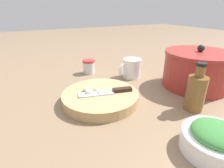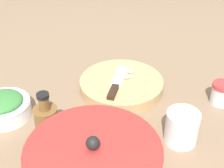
{
  "view_description": "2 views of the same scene",
  "coord_description": "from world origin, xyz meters",
  "px_view_note": "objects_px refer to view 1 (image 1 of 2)",
  "views": [
    {
      "loc": [
        0.49,
        -0.31,
        0.32
      ],
      "look_at": [
        -0.02,
        -0.04,
        0.06
      ],
      "focal_mm": 28.0,
      "sensor_mm": 36.0,
      "label": 1
    },
    {
      "loc": [
        0.0,
        0.77,
        0.6
      ],
      "look_at": [
        0.0,
        -0.04,
        0.05
      ],
      "focal_mm": 50.0,
      "sensor_mm": 36.0,
      "label": 2
    }
  ],
  "objects_px": {
    "herb_bowl": "(215,140)",
    "coffee_mug": "(132,68)",
    "cutting_board": "(100,97)",
    "spice_jar": "(89,66)",
    "oil_bottle": "(196,92)",
    "chef_knife": "(109,92)",
    "garlic_cloves": "(90,91)",
    "stock_pot": "(197,69)"
  },
  "relations": [
    {
      "from": "stock_pot",
      "to": "herb_bowl",
      "type": "bearing_deg",
      "value": -45.08
    },
    {
      "from": "cutting_board",
      "to": "herb_bowl",
      "type": "xyz_separation_m",
      "value": [
        0.35,
        0.14,
        0.02
      ]
    },
    {
      "from": "spice_jar",
      "to": "coffee_mug",
      "type": "height_order",
      "value": "coffee_mug"
    },
    {
      "from": "cutting_board",
      "to": "spice_jar",
      "type": "xyz_separation_m",
      "value": [
        -0.31,
        0.07,
        0.02
      ]
    },
    {
      "from": "spice_jar",
      "to": "stock_pot",
      "type": "bearing_deg",
      "value": 42.91
    },
    {
      "from": "cutting_board",
      "to": "oil_bottle",
      "type": "relative_size",
      "value": 1.68
    },
    {
      "from": "cutting_board",
      "to": "chef_knife",
      "type": "height_order",
      "value": "chef_knife"
    },
    {
      "from": "coffee_mug",
      "to": "oil_bottle",
      "type": "bearing_deg",
      "value": 2.76
    },
    {
      "from": "garlic_cloves",
      "to": "stock_pot",
      "type": "height_order",
      "value": "stock_pot"
    },
    {
      "from": "herb_bowl",
      "to": "oil_bottle",
      "type": "relative_size",
      "value": 0.96
    },
    {
      "from": "oil_bottle",
      "to": "garlic_cloves",
      "type": "bearing_deg",
      "value": -126.2
    },
    {
      "from": "cutting_board",
      "to": "herb_bowl",
      "type": "bearing_deg",
      "value": 21.62
    },
    {
      "from": "chef_knife",
      "to": "herb_bowl",
      "type": "relative_size",
      "value": 1.24
    },
    {
      "from": "cutting_board",
      "to": "stock_pot",
      "type": "distance_m",
      "value": 0.43
    },
    {
      "from": "herb_bowl",
      "to": "spice_jar",
      "type": "bearing_deg",
      "value": -174.4
    },
    {
      "from": "garlic_cloves",
      "to": "coffee_mug",
      "type": "xyz_separation_m",
      "value": [
        -0.14,
        0.27,
        0.0
      ]
    },
    {
      "from": "chef_knife",
      "to": "garlic_cloves",
      "type": "bearing_deg",
      "value": 76.26
    },
    {
      "from": "cutting_board",
      "to": "spice_jar",
      "type": "height_order",
      "value": "spice_jar"
    },
    {
      "from": "garlic_cloves",
      "to": "spice_jar",
      "type": "relative_size",
      "value": 0.91
    },
    {
      "from": "herb_bowl",
      "to": "stock_pot",
      "type": "xyz_separation_m",
      "value": [
        -0.28,
        0.28,
        0.04
      ]
    },
    {
      "from": "herb_bowl",
      "to": "spice_jar",
      "type": "relative_size",
      "value": 2.21
    },
    {
      "from": "garlic_cloves",
      "to": "spice_jar",
      "type": "distance_m",
      "value": 0.31
    },
    {
      "from": "herb_bowl",
      "to": "spice_jar",
      "type": "height_order",
      "value": "spice_jar"
    },
    {
      "from": "chef_knife",
      "to": "coffee_mug",
      "type": "bearing_deg",
      "value": -36.79
    },
    {
      "from": "herb_bowl",
      "to": "coffee_mug",
      "type": "relative_size",
      "value": 1.28
    },
    {
      "from": "chef_knife",
      "to": "herb_bowl",
      "type": "xyz_separation_m",
      "value": [
        0.33,
        0.11,
        -0.01
      ]
    },
    {
      "from": "garlic_cloves",
      "to": "herb_bowl",
      "type": "xyz_separation_m",
      "value": [
        0.36,
        0.17,
        -0.01
      ]
    },
    {
      "from": "spice_jar",
      "to": "herb_bowl",
      "type": "bearing_deg",
      "value": 5.6
    },
    {
      "from": "herb_bowl",
      "to": "oil_bottle",
      "type": "xyz_separation_m",
      "value": [
        -0.15,
        0.12,
        0.03
      ]
    },
    {
      "from": "cutting_board",
      "to": "spice_jar",
      "type": "distance_m",
      "value": 0.32
    },
    {
      "from": "coffee_mug",
      "to": "herb_bowl",
      "type": "bearing_deg",
      "value": -11.23
    },
    {
      "from": "spice_jar",
      "to": "stock_pot",
      "type": "relative_size",
      "value": 0.26
    },
    {
      "from": "herb_bowl",
      "to": "chef_knife",
      "type": "bearing_deg",
      "value": -161.52
    },
    {
      "from": "oil_bottle",
      "to": "herb_bowl",
      "type": "bearing_deg",
      "value": -37.41
    },
    {
      "from": "spice_jar",
      "to": "stock_pot",
      "type": "height_order",
      "value": "stock_pot"
    },
    {
      "from": "chef_knife",
      "to": "spice_jar",
      "type": "distance_m",
      "value": 0.33
    },
    {
      "from": "chef_knife",
      "to": "oil_bottle",
      "type": "height_order",
      "value": "oil_bottle"
    },
    {
      "from": "coffee_mug",
      "to": "stock_pot",
      "type": "height_order",
      "value": "stock_pot"
    },
    {
      "from": "herb_bowl",
      "to": "spice_jar",
      "type": "xyz_separation_m",
      "value": [
        -0.66,
        -0.06,
        0.0
      ]
    },
    {
      "from": "spice_jar",
      "to": "oil_bottle",
      "type": "xyz_separation_m",
      "value": [
        0.5,
        0.18,
        0.03
      ]
    },
    {
      "from": "cutting_board",
      "to": "coffee_mug",
      "type": "xyz_separation_m",
      "value": [
        -0.15,
        0.24,
        0.03
      ]
    },
    {
      "from": "coffee_mug",
      "to": "oil_bottle",
      "type": "relative_size",
      "value": 0.75
    }
  ]
}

